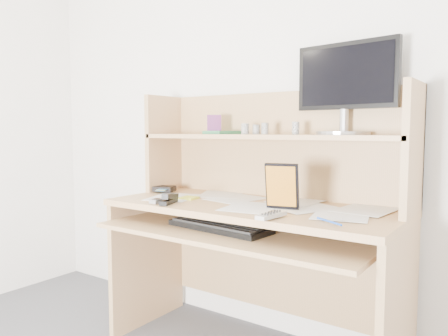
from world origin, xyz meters
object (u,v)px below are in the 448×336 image
Objects in this scene: monitor at (346,86)px; keyboard at (220,226)px; game_case at (282,186)px; tv_remote at (271,215)px; desk at (259,213)px.

keyboard is at bearing -130.22° from monitor.
monitor reaches higher than keyboard.
game_case is at bearing -111.32° from monitor.
game_case is (-0.05, 0.18, 0.09)m from tv_remote.
tv_remote is 0.79× the size of game_case.
desk reaches higher than keyboard.
game_case reaches higher than keyboard.
monitor is at bearing 24.41° from desk.
desk reaches higher than tv_remote.
tv_remote is (0.25, -0.33, 0.07)m from desk.
desk is at bearing 132.46° from tv_remote.
tv_remote is at bearing -10.20° from keyboard.
desk is 0.73m from monitor.
tv_remote is (0.32, -0.09, 0.10)m from keyboard.
desk is 8.68× the size of tv_remote.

